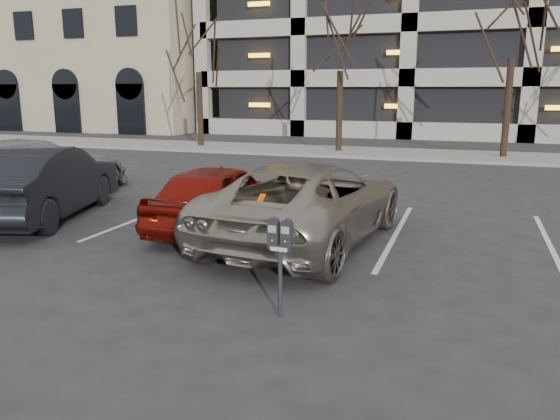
# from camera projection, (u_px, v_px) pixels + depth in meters

# --- Properties ---
(ground) EXTENTS (140.00, 140.00, 0.00)m
(ground) POSITION_uv_depth(u_px,v_px,m) (294.00, 260.00, 9.23)
(ground) COLOR #28282B
(ground) RESTS_ON ground
(sidewalk) EXTENTS (80.00, 4.00, 0.12)m
(sidewalk) POSITION_uv_depth(u_px,v_px,m) (405.00, 154.00, 23.97)
(sidewalk) COLOR gray
(sidewalk) RESTS_ON ground
(stall_lines) EXTENTS (16.90, 5.20, 0.00)m
(stall_lines) POSITION_uv_depth(u_px,v_px,m) (265.00, 223.00, 11.79)
(stall_lines) COLOR silver
(stall_lines) RESTS_ON ground
(office_building) EXTENTS (26.00, 16.20, 15.00)m
(office_building) POSITION_uv_depth(u_px,v_px,m) (79.00, 31.00, 44.20)
(office_building) COLOR tan
(office_building) RESTS_ON ground
(tree_a) EXTENTS (3.58, 3.58, 8.15)m
(tree_a) POSITION_uv_depth(u_px,v_px,m) (197.00, 24.00, 25.93)
(tree_a) COLOR black
(tree_a) RESTS_ON ground
(tree_b) EXTENTS (3.57, 3.57, 8.10)m
(tree_b) POSITION_uv_depth(u_px,v_px,m) (341.00, 18.00, 23.68)
(tree_b) COLOR black
(tree_b) RESTS_ON ground
(parking_meter) EXTENTS (0.32, 0.13, 1.25)m
(parking_meter) POSITION_uv_depth(u_px,v_px,m) (280.00, 244.00, 6.73)
(parking_meter) COLOR black
(parking_meter) RESTS_ON ground
(suv_silver) EXTENTS (3.05, 5.71, 1.53)m
(suv_silver) POSITION_uv_depth(u_px,v_px,m) (307.00, 202.00, 10.20)
(suv_silver) COLOR #A9A090
(suv_silver) RESTS_ON ground
(car_red) EXTENTS (1.66, 4.06, 1.38)m
(car_red) POSITION_uv_depth(u_px,v_px,m) (218.00, 196.00, 11.17)
(car_red) COLOR maroon
(car_red) RESTS_ON ground
(car_dark) EXTENTS (3.07, 5.22, 1.62)m
(car_dark) POSITION_uv_depth(u_px,v_px,m) (42.00, 182.00, 12.08)
(car_dark) COLOR black
(car_dark) RESTS_ON ground
(car_silver) EXTENTS (3.77, 5.60, 1.51)m
(car_silver) POSITION_uv_depth(u_px,v_px,m) (36.00, 166.00, 15.11)
(car_silver) COLOR #969A9D
(car_silver) RESTS_ON ground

